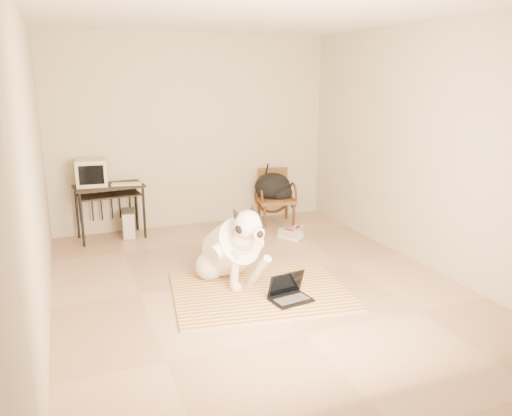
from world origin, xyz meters
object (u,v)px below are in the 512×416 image
crt_monitor (92,173)px  pc_tower (129,223)px  dog (231,249)px  backpack (274,187)px  rattan_chair (275,196)px  computer_desk (109,193)px  laptop (289,293)px

crt_monitor → pc_tower: 0.84m
dog → backpack: bearing=55.5°
pc_tower → dog: bearing=-68.6°
crt_monitor → rattan_chair: bearing=-2.9°
dog → computer_desk: size_ratio=1.31×
dog → pc_tower: bearing=111.4°
crt_monitor → dog: bearing=-59.6°
backpack → pc_tower: bearing=176.2°
pc_tower → rattan_chair: 2.15m
laptop → crt_monitor: (-1.58, 2.72, 0.82)m
laptop → backpack: bearing=69.8°
crt_monitor → laptop: bearing=-59.8°
computer_desk → crt_monitor: bearing=162.9°
dog → crt_monitor: crt_monitor is taller
dog → laptop: dog is taller
dog → crt_monitor: 2.46m
computer_desk → rattan_chair: size_ratio=1.17×
pc_tower → rattan_chair: bearing=-2.1°
pc_tower → backpack: bearing=-3.8°
backpack → laptop: bearing=-110.2°
computer_desk → rattan_chair: bearing=-1.7°
computer_desk → pc_tower: (0.23, 0.01, -0.45)m
computer_desk → backpack: size_ratio=1.72×
pc_tower → computer_desk: bearing=-177.3°
pc_tower → backpack: backpack is taller
backpack → dog: bearing=-124.5°
laptop → crt_monitor: crt_monitor is taller
pc_tower → rattan_chair: size_ratio=0.51×
computer_desk → dog: bearing=-63.1°
computer_desk → pc_tower: bearing=2.7°
dog → backpack: (1.30, 1.88, 0.17)m
laptop → computer_desk: 3.04m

